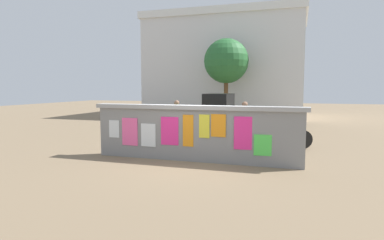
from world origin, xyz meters
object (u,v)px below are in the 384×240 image
person_walking (177,115)px  person_bystander (245,118)px  bicycle_far (288,138)px  tree_roadside (226,61)px  motorcycle (203,133)px  auto_rickshaw_truck (239,114)px  bicycle_near (227,144)px

person_walking → person_bystander: size_ratio=1.00×
bicycle_far → tree_roadside: tree_roadside is taller
motorcycle → person_bystander: person_bystander is taller
motorcycle → auto_rickshaw_truck: bearing=80.6°
auto_rickshaw_truck → tree_roadside: bearing=109.1°
auto_rickshaw_truck → tree_roadside: tree_roadside is taller
motorcycle → bicycle_near: bicycle_near is taller
auto_rickshaw_truck → person_bystander: (0.77, -3.03, 0.09)m
person_walking → person_bystander: same height
motorcycle → person_walking: 2.00m
bicycle_near → person_walking: size_ratio=1.03×
bicycle_near → person_walking: bearing=134.7°
bicycle_near → tree_roadside: 10.93m
bicycle_far → person_bystander: person_bystander is taller
auto_rickshaw_truck → person_walking: size_ratio=2.28×
person_walking → tree_roadside: 7.92m
auto_rickshaw_truck → motorcycle: auto_rickshaw_truck is taller
person_walking → person_bystander: (2.90, -0.36, 0.00)m
motorcycle → person_walking: size_ratio=1.17×
auto_rickshaw_truck → motorcycle: (-0.64, -3.90, -0.44)m
auto_rickshaw_truck → bicycle_near: auto_rickshaw_truck is taller
tree_roadside → auto_rickshaw_truck: bearing=-70.9°
auto_rickshaw_truck → person_bystander: size_ratio=2.28×
bicycle_near → bicycle_far: size_ratio=0.99×
auto_rickshaw_truck → tree_roadside: 5.77m
motorcycle → person_bystander: bearing=31.8°
bicycle_far → person_walking: 4.64m
bicycle_near → tree_roadside: tree_roadside is taller
bicycle_near → tree_roadside: size_ratio=0.32×
bicycle_far → tree_roadside: size_ratio=0.33×
person_bystander → bicycle_far: bearing=-18.0°
auto_rickshaw_truck → bicycle_far: auto_rickshaw_truck is taller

